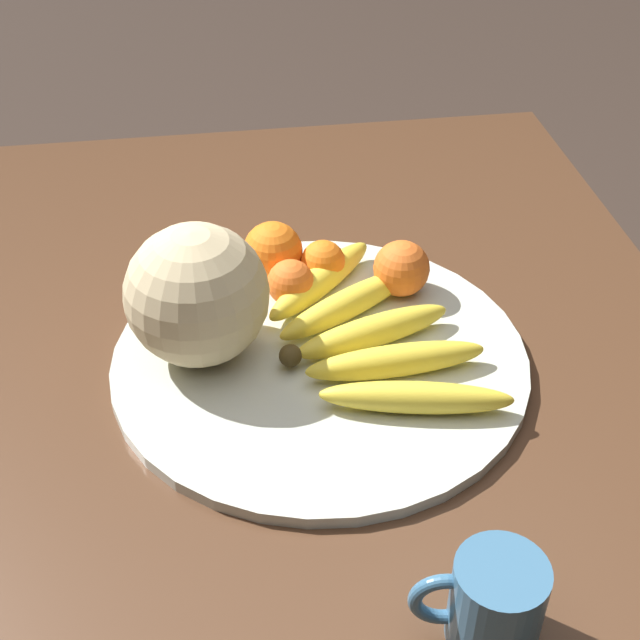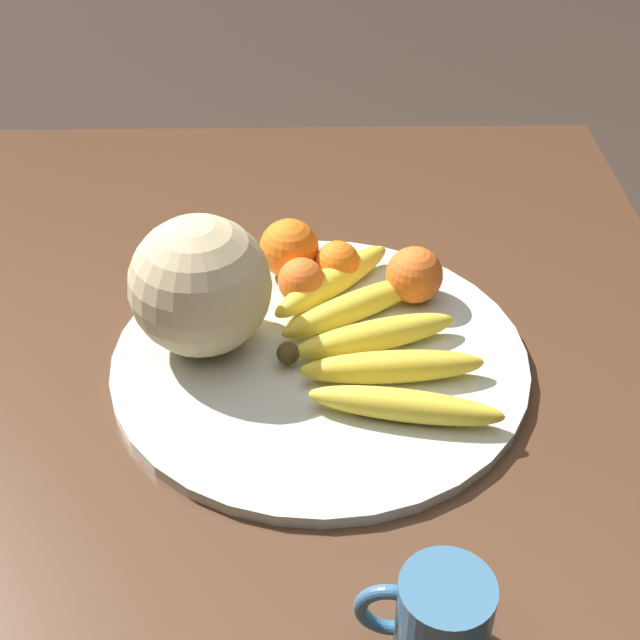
% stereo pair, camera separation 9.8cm
% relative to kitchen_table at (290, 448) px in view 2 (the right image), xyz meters
% --- Properties ---
extents(kitchen_table, '(1.30, 1.00, 0.71)m').
position_rel_kitchen_table_xyz_m(kitchen_table, '(0.00, 0.00, 0.00)').
color(kitchen_table, '#4C301E').
rests_on(kitchen_table, ground_plane).
extents(fruit_bowl, '(0.47, 0.47, 0.01)m').
position_rel_kitchen_table_xyz_m(fruit_bowl, '(0.04, -0.04, 0.10)').
color(fruit_bowl, beige).
rests_on(fruit_bowl, kitchen_table).
extents(melon, '(0.16, 0.16, 0.16)m').
position_rel_kitchen_table_xyz_m(melon, '(0.07, 0.10, 0.19)').
color(melon, beige).
rests_on(melon, fruit_bowl).
extents(banana_bunch, '(0.34, 0.25, 0.04)m').
position_rel_kitchen_table_xyz_m(banana_bunch, '(0.05, -0.09, 0.13)').
color(banana_bunch, '#473819').
rests_on(banana_bunch, fruit_bowl).
extents(orange_front_left, '(0.06, 0.06, 0.06)m').
position_rel_kitchen_table_xyz_m(orange_front_left, '(0.15, -0.02, 0.14)').
color(orange_front_left, orange).
rests_on(orange_front_left, fruit_bowl).
extents(orange_front_right, '(0.07, 0.07, 0.07)m').
position_rel_kitchen_table_xyz_m(orange_front_right, '(0.15, -0.15, 0.14)').
color(orange_front_right, orange).
rests_on(orange_front_right, fruit_bowl).
extents(orange_mid_center, '(0.07, 0.07, 0.07)m').
position_rel_kitchen_table_xyz_m(orange_mid_center, '(0.21, 0.00, 0.14)').
color(orange_mid_center, orange).
rests_on(orange_mid_center, fruit_bowl).
extents(orange_back_left, '(0.06, 0.06, 0.06)m').
position_rel_kitchen_table_xyz_m(orange_back_left, '(0.19, -0.06, 0.13)').
color(orange_back_left, orange).
rests_on(orange_back_left, fruit_bowl).
extents(ceramic_mug, '(0.08, 0.11, 0.09)m').
position_rel_kitchen_table_xyz_m(ceramic_mug, '(-0.32, -0.12, 0.14)').
color(ceramic_mug, '#386689').
rests_on(ceramic_mug, kitchen_table).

